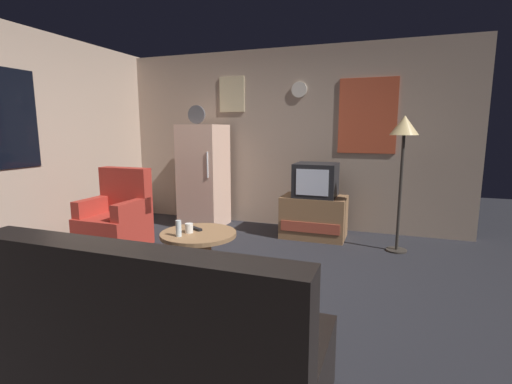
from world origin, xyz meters
The scene contains 12 objects.
ground_plane centered at (0.00, 0.00, 0.00)m, with size 12.00×12.00×0.00m, color #232328.
wall_with_art centered at (0.01, 2.45, 1.29)m, with size 5.20×0.12×2.58m.
fridge centered at (-1.09, 1.98, 0.75)m, with size 0.60×0.62×1.77m.
tv_stand centered at (0.58, 1.91, 0.28)m, with size 0.84×0.53×0.56m.
crt_tv centered at (0.59, 1.91, 0.78)m, with size 0.54×0.51×0.44m.
standing_lamp centered at (1.63, 1.67, 1.36)m, with size 0.32×0.32×1.59m.
coffee_table centered at (-0.18, 0.12, 0.24)m, with size 0.72×0.72×0.47m.
wine_glass centered at (-0.28, -0.07, 0.55)m, with size 0.05×0.05×0.15m, color silver.
mug_ceramic_white centered at (-0.25, 0.07, 0.52)m, with size 0.08×0.08×0.09m, color silver.
remote_control centered at (-0.24, 0.18, 0.48)m, with size 0.15×0.04×0.02m, color black.
armchair centered at (-1.63, 0.69, 0.34)m, with size 0.68×0.68×0.96m.
couch centered at (0.41, -1.40, 0.31)m, with size 1.70×0.80×0.92m.
Camera 1 is at (1.49, -2.92, 1.44)m, focal length 26.17 mm.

